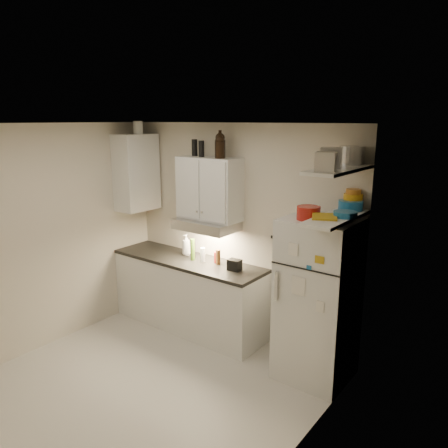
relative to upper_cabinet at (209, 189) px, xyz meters
The scene contains 36 objects.
floor 2.29m from the upper_cabinet, 77.33° to the right, with size 3.20×3.00×0.02m, color beige.
ceiling 1.58m from the upper_cabinet, 77.33° to the right, with size 3.20×3.00×0.02m, color silver.
back_wall 0.63m from the upper_cabinet, 30.26° to the left, with size 3.20×0.02×2.60m, color beige.
left_wall 1.94m from the upper_cabinet, 134.46° to the right, with size 0.02×3.00×2.60m, color beige.
right_wall 2.39m from the upper_cabinet, 34.95° to the right, with size 0.02×3.00×2.60m, color beige.
base_cabinet 1.41m from the upper_cabinet, 151.63° to the right, with size 2.10×0.60×0.88m, color silver.
countertop 0.97m from the upper_cabinet, 151.63° to the right, with size 2.10×0.62×0.04m, color black.
upper_cabinet is the anchor object (origin of this frame).
side_cabinet 1.15m from the upper_cabinet, behind, with size 0.33×0.55×1.00m, color silver.
range_hood 0.44m from the upper_cabinet, 90.00° to the right, with size 0.76×0.46×0.12m, color silver.
fridge 1.84m from the upper_cabinet, ahead, with size 0.70×0.68×1.70m, color silver.
shelf_hi 1.82m from the upper_cabinet, 10.05° to the right, with size 0.30×0.95×0.03m, color silver.
shelf_lo 1.78m from the upper_cabinet, 10.05° to the right, with size 0.30×0.95×0.03m, color silver.
knife_strip 1.13m from the upper_cabinet, ahead, with size 0.42×0.02×0.03m, color black.
dutch_oven 1.49m from the upper_cabinet, 11.52° to the right, with size 0.23×0.23×0.13m, color #A01912.
book_stack 1.74m from the upper_cabinet, 14.40° to the right, with size 0.22×0.27×0.09m, color #B28A16.
spice_jar 1.68m from the upper_cabinet, ahead, with size 0.05×0.05×0.09m, color silver.
stock_pot 1.78m from the upper_cabinet, ahead, with size 0.25×0.25×0.18m, color silver.
tin_a 1.78m from the upper_cabinet, 11.48° to the right, with size 0.18×0.16×0.18m, color #AAAAAD.
tin_b 1.93m from the upper_cabinet, 19.87° to the right, with size 0.16×0.16×0.16m, color #AAAAAD.
bowl_teal 1.75m from the upper_cabinet, ahead, with size 0.24×0.24×0.09m, color #1B5F94.
bowl_orange 1.74m from the upper_cabinet, ahead, with size 0.19×0.19×0.06m, color orange.
bowl_yellow 1.75m from the upper_cabinet, ahead, with size 0.15×0.15×0.05m, color #BC7021.
plates 1.85m from the upper_cabinet, ahead, with size 0.21×0.21×0.05m, color #1B5F94.
growler_a 0.54m from the upper_cabinet, ahead, with size 0.12×0.12×0.29m, color black, non-canonical shape.
growler_b 0.55m from the upper_cabinet, 14.27° to the right, with size 0.11×0.11×0.27m, color black, non-canonical shape.
thermos_a 0.48m from the upper_cabinet, 168.52° to the right, with size 0.07×0.07×0.19m, color black.
thermos_b 0.54m from the upper_cabinet, behind, with size 0.07×0.07×0.20m, color black.
side_jar 1.28m from the upper_cabinet, behind, with size 0.12×0.12×0.16m, color silver.
soap_bottle 0.84m from the upper_cabinet, behind, with size 0.12×0.12×0.31m, color silver.
pepper_mill 0.84m from the upper_cabinet, 20.11° to the right, with size 0.06×0.06×0.18m, color brown.
oil_bottle 0.80m from the upper_cabinet, 144.07° to the right, with size 0.05×0.05×0.27m, color #3B5E17.
vinegar_bottle 0.82m from the upper_cabinet, 163.68° to the right, with size 0.05×0.05×0.24m, color black.
clear_bottle 0.82m from the upper_cabinet, 108.80° to the right, with size 0.06×0.06×0.18m, color silver.
red_jar 0.85m from the upper_cabinet, 11.90° to the right, with size 0.07×0.07×0.14m, color #A01912.
caddy 0.97m from the upper_cabinet, 14.07° to the right, with size 0.15×0.11×0.13m, color black.
Camera 1 is at (2.98, -2.71, 2.64)m, focal length 35.00 mm.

